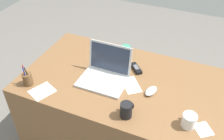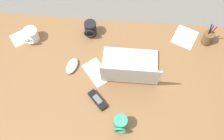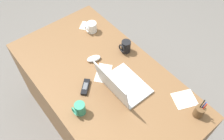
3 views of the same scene
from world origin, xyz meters
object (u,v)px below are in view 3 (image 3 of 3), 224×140
Objects in this scene: laptop at (122,85)px; computer_mouse at (94,59)px; coffee_mug_tall at (91,27)px; cordless_phone at (85,87)px; coffee_mug_white at (126,47)px; pen_holder at (199,111)px; coffee_mug_spare at (80,109)px.

laptop is 0.35m from computer_mouse.
cordless_phone is at bearing 139.68° from coffee_mug_tall.
pen_holder is at bearing 179.77° from coffee_mug_white.
pen_holder reaches higher than coffee_mug_tall.
coffee_mug_spare is 0.57× the size of pen_holder.
coffee_mug_tall is 1.12m from pen_holder.
laptop is 0.34m from coffee_mug_spare.
computer_mouse is 0.34m from coffee_mug_tall.
computer_mouse is 1.18× the size of coffee_mug_spare.
laptop is at bearing 28.79° from pen_holder.
coffee_mug_white is (0.27, -0.27, 0.00)m from laptop.
coffee_mug_white is 0.65m from coffee_mug_spare.
pen_holder is at bearing -176.34° from coffee_mug_tall.
pen_holder is at bearing -151.21° from laptop.
coffee_mug_tall reaches higher than cordless_phone.
laptop is at bearing 135.03° from coffee_mug_white.
coffee_mug_tall is at bearing -41.43° from coffee_mug_spare.
coffee_mug_white is at bearing -68.89° from coffee_mug_spare.
coffee_mug_white is at bearing -0.23° from pen_holder.
coffee_mug_tall is at bearing -16.80° from computer_mouse.
computer_mouse is 0.68× the size of pen_holder.
laptop is 3.28× the size of coffee_mug_white.
cordless_phone is (-0.09, 0.47, -0.04)m from coffee_mug_white.
coffee_mug_spare reaches higher than coffee_mug_tall.
coffee_mug_tall is at bearing 3.66° from pen_holder.
coffee_mug_tall reaches higher than computer_mouse.
coffee_mug_white reaches higher than cordless_phone.
laptop reaches higher than pen_holder.
laptop is at bearing -164.88° from computer_mouse.
pen_holder is at bearing -144.67° from cordless_phone.
coffee_mug_white reaches higher than coffee_mug_spare.
coffee_mug_spare is (-0.60, 0.53, 0.00)m from coffee_mug_tall.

